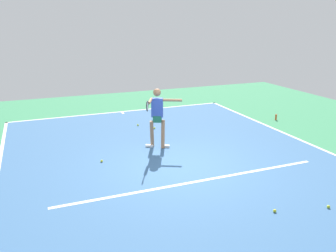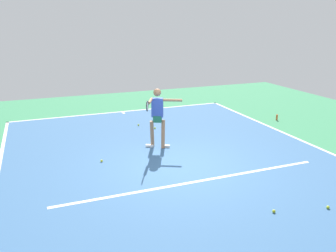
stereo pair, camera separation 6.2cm
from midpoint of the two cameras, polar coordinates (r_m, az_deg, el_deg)
name	(u,v)px [view 2 (the right image)]	position (r m, az deg, el deg)	size (l,w,h in m)	color
ground_plane	(180,166)	(9.32, 2.15, -6.63)	(20.68, 20.68, 0.00)	#388456
court_surface	(180,166)	(9.32, 2.15, -6.62)	(9.09, 12.64, 0.00)	#38608E
court_line_baseline_near	(122,112)	(14.98, -7.40, 2.36)	(9.09, 0.10, 0.01)	white
court_line_sideline_left	(313,145)	(11.74, 22.76, -2.93)	(0.10, 12.64, 0.01)	white
court_line_service	(196,182)	(8.50, 4.84, -9.08)	(6.82, 0.10, 0.01)	white
court_line_centre_mark	(123,113)	(14.79, -7.21, 2.18)	(0.10, 0.30, 0.01)	white
tennis_player	(157,114)	(10.34, -1.56, 2.00)	(1.31, 1.11, 1.83)	#9E7051
tennis_ball_near_player	(102,161)	(9.74, -10.66, -5.63)	(0.07, 0.07, 0.07)	yellow
tennis_ball_by_sideline	(138,125)	(12.87, -4.74, 0.18)	(0.07, 0.07, 0.07)	#CCE033
tennis_ball_centre_court	(274,211)	(7.53, 17.21, -13.21)	(0.07, 0.07, 0.07)	yellow
tennis_ball_near_service_line	(155,128)	(12.47, -2.02, -0.33)	(0.07, 0.07, 0.07)	#C6E53D
tennis_ball_by_baseline	(328,207)	(8.07, 24.97, -11.99)	(0.07, 0.07, 0.07)	#CCE033
water_bottle	(277,117)	(14.21, 17.54, 1.36)	(0.07, 0.07, 0.22)	#D84C1E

